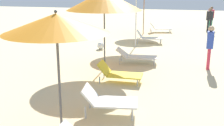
{
  "coord_description": "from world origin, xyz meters",
  "views": [
    {
      "loc": [
        1.46,
        3.31,
        2.8
      ],
      "look_at": [
        0.08,
        8.51,
        1.32
      ],
      "focal_mm": 44.58,
      "sensor_mm": 36.0,
      "label": 1
    }
  ],
  "objects": [
    {
      "name": "umbrella_fourth",
      "position": [
        -1.21,
        12.38,
        2.37
      ],
      "size": [
        2.54,
        2.54,
        2.75
      ],
      "color": "#4C4C51",
      "rests_on": "ground"
    },
    {
      "name": "beach_ball",
      "position": [
        -2.28,
        15.42,
        0.17
      ],
      "size": [
        0.33,
        0.33,
        0.33
      ],
      "primitive_type": "sphere",
      "color": "white",
      "rests_on": "ground"
    },
    {
      "name": "lounger_third_shoreside",
      "position": [
        -0.11,
        8.9,
        0.34
      ],
      "size": [
        1.3,
        0.83,
        0.64
      ],
      "rotation": [
        0.0,
        0.0,
        0.16
      ],
      "color": "white",
      "rests_on": "ground"
    },
    {
      "name": "umbrella_third",
      "position": [
        -0.84,
        7.98,
        2.15
      ],
      "size": [
        1.98,
        1.98,
        2.4
      ],
      "color": "#4C4C51",
      "rests_on": "ground"
    },
    {
      "name": "person_walking_near",
      "position": [
        2.92,
        21.98,
        0.93
      ],
      "size": [
        0.42,
        0.35,
        1.54
      ],
      "rotation": [
        0.0,
        0.0,
        1.12
      ],
      "color": "#262628",
      "rests_on": "ground"
    },
    {
      "name": "lounger_farthest_shoreside",
      "position": [
        -0.11,
        21.27,
        0.28
      ],
      "size": [
        1.53,
        0.9,
        0.63
      ],
      "rotation": [
        0.0,
        0.0,
        0.24
      ],
      "color": "white",
      "rests_on": "ground"
    },
    {
      "name": "person_walking_far",
      "position": [
        2.32,
        13.29,
        0.92
      ],
      "size": [
        0.24,
        0.37,
        1.53
      ],
      "rotation": [
        0.0,
        0.0,
        6.22
      ],
      "color": "#D8334C",
      "rests_on": "ground"
    },
    {
      "name": "lounger_fourth_shoreside",
      "position": [
        -0.27,
        13.37,
        0.29
      ],
      "size": [
        1.57,
        0.69,
        0.58
      ],
      "rotation": [
        0.0,
        0.0,
        0.08
      ],
      "color": "white",
      "rests_on": "ground"
    },
    {
      "name": "person_walking_mid",
      "position": [
        3.12,
        23.69,
        0.91
      ],
      "size": [
        0.39,
        0.28,
        1.52
      ],
      "rotation": [
        0.0,
        0.0,
        4.87
      ],
      "color": "#3F9972",
      "rests_on": "ground"
    },
    {
      "name": "lounger_fourth_inland",
      "position": [
        -0.4,
        11.14,
        0.27
      ],
      "size": [
        1.34,
        0.65,
        0.6
      ],
      "rotation": [
        0.0,
        0.0,
        0.03
      ],
      "color": "yellow",
      "rests_on": "ground"
    },
    {
      "name": "lounger_fifth_shoreside",
      "position": [
        -0.32,
        17.38,
        0.32
      ],
      "size": [
        1.4,
        0.78,
        0.67
      ],
      "rotation": [
        0.0,
        0.0,
        0.15
      ],
      "color": "white",
      "rests_on": "ground"
    }
  ]
}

